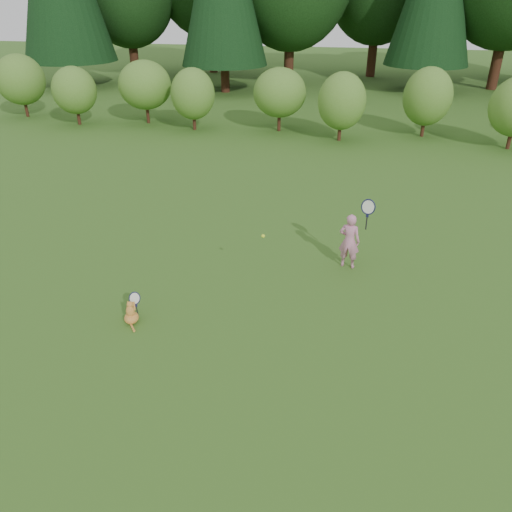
# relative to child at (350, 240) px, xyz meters

# --- Properties ---
(ground) EXTENTS (100.00, 100.00, 0.00)m
(ground) POSITION_rel_child_xyz_m (-1.97, -2.01, -0.63)
(ground) COLOR #285517
(ground) RESTS_ON ground
(shrub_row) EXTENTS (28.00, 3.00, 2.80)m
(shrub_row) POSITION_rel_child_xyz_m (-1.97, 10.99, 0.77)
(shrub_row) COLOR #4B7624
(shrub_row) RESTS_ON ground
(child) EXTENTS (0.69, 0.38, 1.81)m
(child) POSITION_rel_child_xyz_m (0.00, 0.00, 0.00)
(child) COLOR #CE7B9F
(child) RESTS_ON ground
(cat) EXTENTS (0.37, 0.63, 0.59)m
(cat) POSITION_rel_child_xyz_m (-3.71, -2.81, -0.41)
(cat) COLOR #C56F25
(cat) RESTS_ON ground
(tennis_ball) EXTENTS (0.07, 0.07, 0.07)m
(tennis_ball) POSITION_rel_child_xyz_m (-1.60, -1.34, 0.57)
(tennis_ball) COLOR #CFE81B
(tennis_ball) RESTS_ON ground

